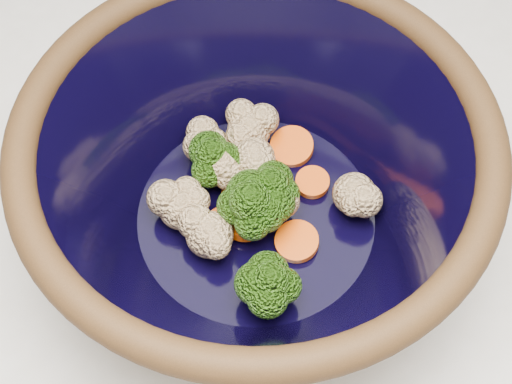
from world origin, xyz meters
TOP-DOWN VIEW (x-y plane):
  - mixing_bowl at (-0.10, -0.02)m, footprint 0.37×0.37m
  - vegetable_pile at (-0.10, -0.02)m, footprint 0.15×0.16m

SIDE VIEW (x-z plane):
  - vegetable_pile at x=-0.10m, z-range 0.92..0.98m
  - mixing_bowl at x=-0.10m, z-range 0.91..1.04m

